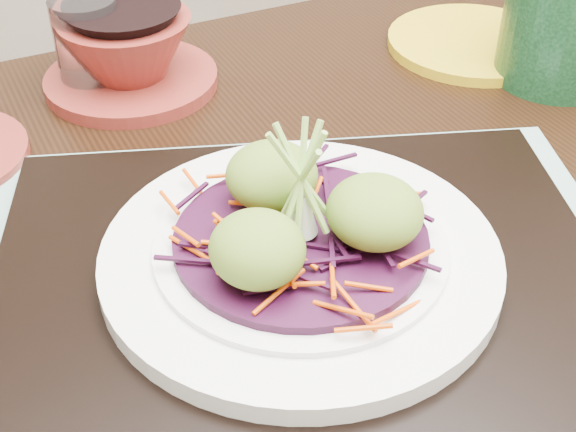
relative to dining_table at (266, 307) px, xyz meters
name	(u,v)px	position (x,y,z in m)	size (l,w,h in m)	color
dining_table	(266,307)	(0.00, 0.00, 0.00)	(1.17, 0.78, 0.73)	black
placemat	(300,287)	(-0.01, -0.09, 0.10)	(0.51, 0.40, 0.00)	gray
serving_tray	(300,275)	(-0.01, -0.09, 0.11)	(0.44, 0.33, 0.02)	black
white_plate	(300,255)	(-0.01, -0.09, 0.13)	(0.29, 0.29, 0.02)	silver
cabbage_bed	(301,239)	(-0.01, -0.09, 0.14)	(0.18, 0.18, 0.01)	#300923
carrot_julienne	(301,229)	(-0.01, -0.09, 0.15)	(0.22, 0.22, 0.01)	#CC4203
guacamole_scoops	(302,211)	(-0.01, -0.09, 0.17)	(0.16, 0.14, 0.05)	olive
scallion_garnish	(301,184)	(-0.01, -0.09, 0.19)	(0.07, 0.07, 0.10)	#87B649
water_glass	(88,44)	(-0.06, 0.29, 0.14)	(0.07, 0.07, 0.10)	white
terracotta_bowl_set	(128,56)	(-0.02, 0.27, 0.13)	(0.24, 0.24, 0.08)	maroon
yellow_plate	(473,43)	(0.35, 0.19, 0.10)	(0.19, 0.19, 0.01)	gold
green_jar	(566,13)	(0.38, 0.09, 0.17)	(0.12, 0.12, 0.15)	#1B4C24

